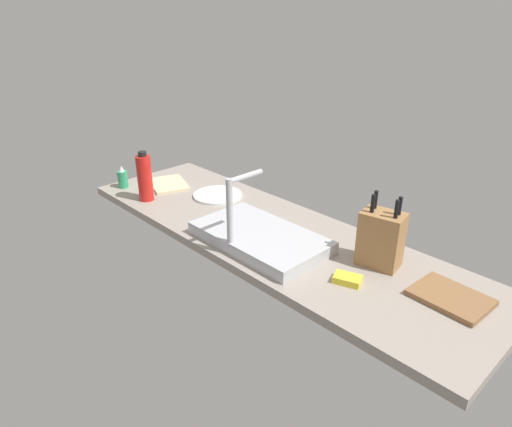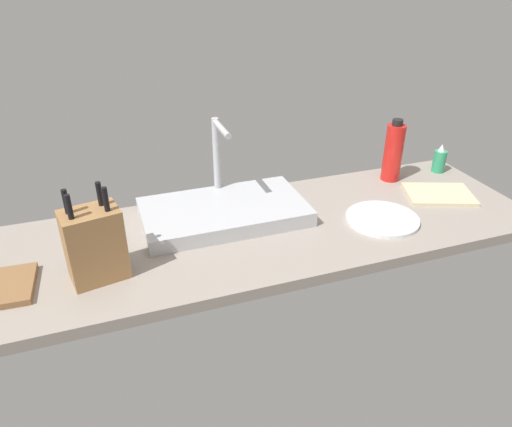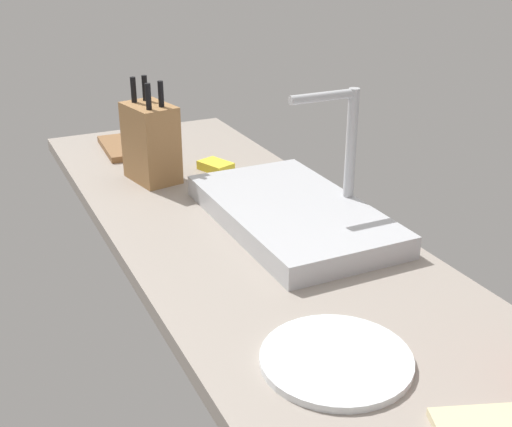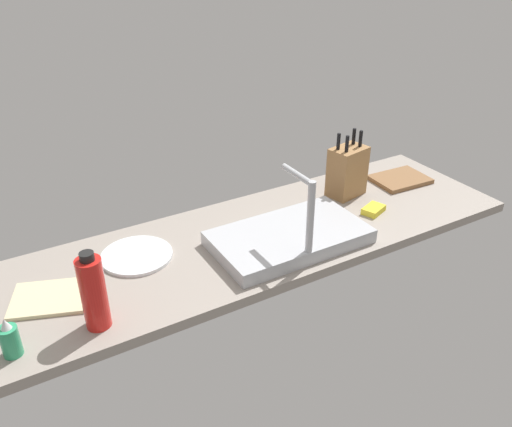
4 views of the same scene
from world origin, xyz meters
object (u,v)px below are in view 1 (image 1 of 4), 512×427
at_px(sink_basin, 260,238).
at_px(dish_towel, 169,184).
at_px(dish_sponge, 347,279).
at_px(knife_block, 381,239).
at_px(dinner_plate, 218,195).
at_px(faucet, 233,208).
at_px(water_bottle, 145,178).
at_px(cutting_board, 450,297).
at_px(soap_bottle, 123,178).

height_order(sink_basin, dish_towel, sink_basin).
bearing_deg(dish_sponge, knife_block, -91.72).
height_order(dinner_plate, dish_towel, same).
relative_size(faucet, dish_towel, 1.30).
bearing_deg(water_bottle, sink_basin, -172.89).
bearing_deg(dish_towel, water_bottle, 116.00).
xyz_separation_m(faucet, cutting_board, (-0.70, -0.29, -0.17)).
distance_m(water_bottle, dish_towel, 0.23).
distance_m(cutting_board, dish_sponge, 0.32).
relative_size(knife_block, soap_bottle, 2.33).
bearing_deg(sink_basin, dish_towel, -7.04).
distance_m(soap_bottle, dish_sponge, 1.31).
bearing_deg(water_bottle, dish_towel, -64.00).
distance_m(faucet, dish_towel, 0.80).
distance_m(sink_basin, dish_towel, 0.78).
xyz_separation_m(water_bottle, dinner_plate, (-0.20, -0.27, -0.10)).
bearing_deg(dinner_plate, sink_basin, 159.18).
relative_size(sink_basin, dish_sponge, 5.86).
height_order(soap_bottle, dish_towel, soap_bottle).
bearing_deg(soap_bottle, sink_basin, -174.61).
distance_m(sink_basin, cutting_board, 0.70).
relative_size(faucet, cutting_board, 1.31).
xyz_separation_m(faucet, dish_towel, (0.75, -0.21, -0.17)).
bearing_deg(sink_basin, water_bottle, 7.11).
height_order(faucet, cutting_board, faucet).
height_order(sink_basin, soap_bottle, soap_bottle).
bearing_deg(dish_towel, dinner_plate, -163.10).
bearing_deg(dish_sponge, soap_bottle, 4.62).
bearing_deg(dinner_plate, water_bottle, 53.12).
relative_size(faucet, water_bottle, 1.25).
relative_size(water_bottle, dinner_plate, 1.00).
height_order(soap_bottle, water_bottle, water_bottle).
bearing_deg(dish_sponge, cutting_board, -151.74).
relative_size(cutting_board, water_bottle, 0.96).
bearing_deg(dish_sponge, faucet, 18.08).
bearing_deg(cutting_board, soap_bottle, 9.22).
bearing_deg(cutting_board, sink_basin, 14.18).
distance_m(cutting_board, water_bottle, 1.39).
xyz_separation_m(sink_basin, dish_sponge, (-0.40, -0.02, -0.01)).
xyz_separation_m(sink_basin, faucet, (0.02, 0.12, 0.15)).
relative_size(water_bottle, dish_towel, 1.04).
xyz_separation_m(faucet, dish_sponge, (-0.42, -0.14, -0.17)).
xyz_separation_m(faucet, water_bottle, (0.67, -0.03, -0.07)).
xyz_separation_m(dinner_plate, dish_towel, (0.29, 0.09, 0.00)).
distance_m(dinner_plate, dish_towel, 0.30).
bearing_deg(dish_towel, dish_sponge, 176.32).
distance_m(knife_block, dish_sponge, 0.20).
bearing_deg(soap_bottle, dinner_plate, -147.57).
height_order(water_bottle, dish_towel, water_bottle).
distance_m(cutting_board, dinner_plate, 1.16).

